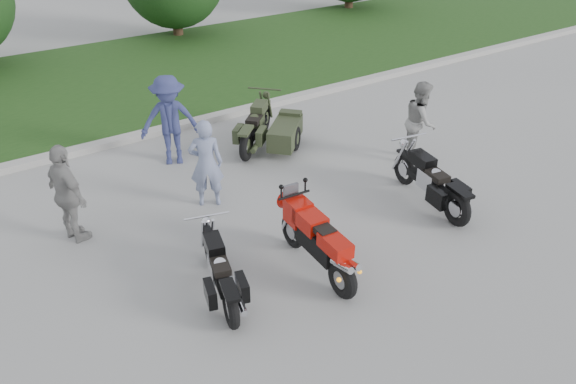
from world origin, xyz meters
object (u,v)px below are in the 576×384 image
cruiser_sidecar (273,131)px  person_grey (420,121)px  person_denim (170,121)px  cruiser_right (433,184)px  person_back (68,194)px  person_stripe (206,163)px  sportbike_red (318,241)px  cruiser_left (221,274)px

cruiser_sidecar → person_grey: (2.34, -2.15, 0.45)m
person_grey → person_denim: size_ratio=0.89×
cruiser_right → person_back: 6.41m
person_denim → person_stripe: bearing=-69.8°
person_denim → person_back: 3.08m
person_grey → person_back: bearing=127.4°
person_grey → cruiser_right: bearing=-171.6°
cruiser_sidecar → person_stripe: 2.71m
cruiser_right → sportbike_red: bearing=-162.2°
person_denim → person_back: bearing=-121.5°
sportbike_red → cruiser_left: (-1.52, 0.31, -0.18)m
person_grey → person_back: person_back is taller
cruiser_sidecar → person_denim: 2.29m
person_stripe → cruiser_sidecar: bearing=-123.2°
sportbike_red → cruiser_left: size_ratio=1.03×
person_back → cruiser_right: bearing=-129.2°
person_stripe → person_back: (-2.41, 0.23, 0.03)m
cruiser_sidecar → sportbike_red: bearing=-67.4°
person_stripe → person_grey: 4.71m
person_stripe → person_grey: (4.64, -0.79, 0.01)m
cruiser_left → person_denim: bearing=90.2°
cruiser_right → person_denim: person_denim is taller
cruiser_left → person_back: size_ratio=1.14×
cruiser_right → person_denim: 5.45m
cruiser_sidecar → person_grey: size_ratio=1.19×
sportbike_red → person_denim: bearing=97.8°
cruiser_right → person_denim: bearing=137.3°
sportbike_red → person_back: person_back is taller
person_stripe → person_denim: (0.15, 1.94, 0.11)m
cruiser_right → person_back: size_ratio=1.29×
person_denim → cruiser_sidecar: bearing=9.5°
cruiser_left → cruiser_sidecar: cruiser_sidecar is taller
person_stripe → person_denim: size_ratio=0.88×
person_back → sportbike_red: bearing=-151.3°
cruiser_sidecar → person_denim: bearing=-148.9°
person_stripe → person_grey: person_grey is taller
sportbike_red → cruiser_right: sportbike_red is taller
cruiser_left → person_back: 3.06m
cruiser_left → person_back: bearing=132.3°
person_denim → cruiser_left: bearing=-80.4°
cruiser_left → cruiser_right: (4.48, 0.09, 0.05)m
cruiser_right → person_stripe: person_stripe is taller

